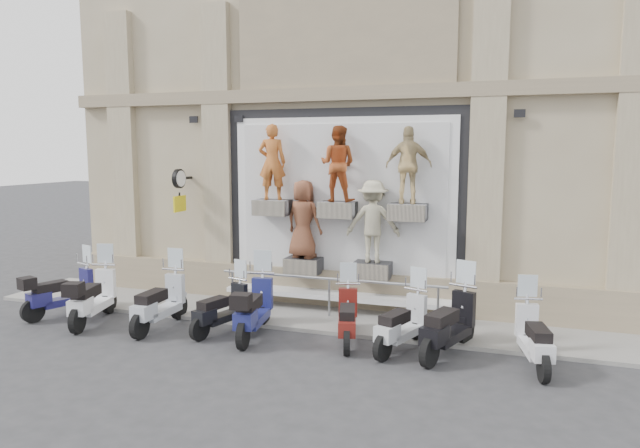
# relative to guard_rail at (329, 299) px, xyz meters

# --- Properties ---
(ground) EXTENTS (90.00, 90.00, 0.00)m
(ground) POSITION_rel_guard_rail_xyz_m (0.00, -2.00, -0.47)
(ground) COLOR #303033
(ground) RESTS_ON ground
(sidewalk) EXTENTS (16.00, 2.20, 0.08)m
(sidewalk) POSITION_rel_guard_rail_xyz_m (0.00, 0.10, -0.43)
(sidewalk) COLOR gray
(sidewalk) RESTS_ON ground
(building) EXTENTS (14.00, 8.60, 12.00)m
(building) POSITION_rel_guard_rail_xyz_m (0.00, 5.00, 5.54)
(building) COLOR tan
(building) RESTS_ON ground
(shop_vitrine) EXTENTS (5.60, 0.85, 4.30)m
(shop_vitrine) POSITION_rel_guard_rail_xyz_m (0.07, 0.74, 1.92)
(shop_vitrine) COLOR black
(shop_vitrine) RESTS_ON ground
(guard_rail) EXTENTS (5.06, 0.10, 0.93)m
(guard_rail) POSITION_rel_guard_rail_xyz_m (0.00, 0.00, 0.00)
(guard_rail) COLOR #9EA0A5
(guard_rail) RESTS_ON ground
(clock_sign_bracket) EXTENTS (0.10, 0.80, 1.02)m
(clock_sign_bracket) POSITION_rel_guard_rail_xyz_m (-3.90, 0.47, 2.34)
(clock_sign_bracket) COLOR black
(clock_sign_bracket) RESTS_ON ground
(scooter_a) EXTENTS (1.14, 1.91, 1.49)m
(scooter_a) POSITION_rel_guard_rail_xyz_m (-5.65, -1.56, 0.28)
(scooter_a) COLOR #17154C
(scooter_a) RESTS_ON ground
(scooter_b) EXTENTS (1.03, 2.03, 1.59)m
(scooter_b) POSITION_rel_guard_rail_xyz_m (-4.64, -1.78, 0.33)
(scooter_b) COLOR white
(scooter_b) RESTS_ON ground
(scooter_c) EXTENTS (0.59, 1.93, 1.56)m
(scooter_c) POSITION_rel_guard_rail_xyz_m (-3.09, -1.67, 0.32)
(scooter_c) COLOR #AAB0B9
(scooter_c) RESTS_ON ground
(scooter_d) EXTENTS (0.94, 1.78, 1.39)m
(scooter_d) POSITION_rel_guard_rail_xyz_m (-1.77, -1.48, 0.23)
(scooter_d) COLOR black
(scooter_d) RESTS_ON ground
(scooter_e) EXTENTS (0.87, 2.04, 1.61)m
(scooter_e) POSITION_rel_guard_rail_xyz_m (-1.04, -1.54, 0.34)
(scooter_e) COLOR navy
(scooter_e) RESTS_ON ground
(scooter_f) EXTENTS (0.95, 1.84, 1.43)m
(scooter_f) POSITION_rel_guard_rail_xyz_m (0.78, -1.30, 0.25)
(scooter_f) COLOR #611510
(scooter_f) RESTS_ON ground
(scooter_g) EXTENTS (1.09, 1.86, 1.45)m
(scooter_g) POSITION_rel_guard_rail_xyz_m (1.83, -1.40, 0.26)
(scooter_g) COLOR #B8BBBF
(scooter_g) RESTS_ON ground
(scooter_h) EXTENTS (1.21, 2.07, 1.62)m
(scooter_h) POSITION_rel_guard_rail_xyz_m (2.66, -1.37, 0.34)
(scooter_h) COLOR black
(scooter_h) RESTS_ON ground
(scooter_i) EXTENTS (0.88, 1.86, 1.46)m
(scooter_i) POSITION_rel_guard_rail_xyz_m (4.07, -1.47, 0.26)
(scooter_i) COLOR silver
(scooter_i) RESTS_ON ground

